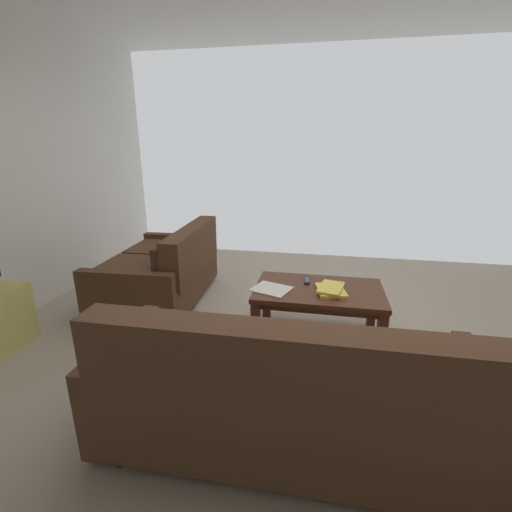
{
  "coord_description": "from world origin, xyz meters",
  "views": [
    {
      "loc": [
        0.02,
        2.45,
        1.56
      ],
      "look_at": [
        0.5,
        -0.05,
        0.77
      ],
      "focal_mm": 24.77,
      "sensor_mm": 36.0,
      "label": 1
    }
  ],
  "objects_px": {
    "tv_remote": "(307,280)",
    "loose_magazine": "(271,289)",
    "loveseat_near": "(164,270)",
    "coffee_table": "(318,296)",
    "book_stack": "(331,289)",
    "sofa_main": "(287,392)"
  },
  "relations": [
    {
      "from": "tv_remote",
      "to": "loose_magazine",
      "type": "distance_m",
      "value": 0.35
    },
    {
      "from": "loveseat_near",
      "to": "tv_remote",
      "type": "relative_size",
      "value": 9.06
    },
    {
      "from": "coffee_table",
      "to": "book_stack",
      "type": "relative_size",
      "value": 3.23
    },
    {
      "from": "coffee_table",
      "to": "loose_magazine",
      "type": "height_order",
      "value": "loose_magazine"
    },
    {
      "from": "coffee_table",
      "to": "loose_magazine",
      "type": "bearing_deg",
      "value": 13.89
    },
    {
      "from": "sofa_main",
      "to": "loose_magazine",
      "type": "relative_size",
      "value": 6.86
    },
    {
      "from": "sofa_main",
      "to": "coffee_table",
      "type": "distance_m",
      "value": 1.2
    },
    {
      "from": "sofa_main",
      "to": "coffee_table",
      "type": "xyz_separation_m",
      "value": [
        -0.13,
        -1.2,
        0.02
      ]
    },
    {
      "from": "book_stack",
      "to": "loveseat_near",
      "type": "bearing_deg",
      "value": -17.9
    },
    {
      "from": "coffee_table",
      "to": "loose_magazine",
      "type": "distance_m",
      "value": 0.4
    },
    {
      "from": "sofa_main",
      "to": "loveseat_near",
      "type": "height_order",
      "value": "sofa_main"
    },
    {
      "from": "sofa_main",
      "to": "loose_magazine",
      "type": "height_order",
      "value": "sofa_main"
    },
    {
      "from": "loveseat_near",
      "to": "book_stack",
      "type": "distance_m",
      "value": 1.76
    },
    {
      "from": "loveseat_near",
      "to": "loose_magazine",
      "type": "xyz_separation_m",
      "value": [
        -1.2,
        0.58,
        0.12
      ]
    },
    {
      "from": "sofa_main",
      "to": "tv_remote",
      "type": "height_order",
      "value": "sofa_main"
    },
    {
      "from": "coffee_table",
      "to": "book_stack",
      "type": "bearing_deg",
      "value": 149.19
    },
    {
      "from": "book_stack",
      "to": "tv_remote",
      "type": "height_order",
      "value": "book_stack"
    },
    {
      "from": "tv_remote",
      "to": "loveseat_near",
      "type": "bearing_deg",
      "value": -13.35
    },
    {
      "from": "book_stack",
      "to": "tv_remote",
      "type": "relative_size",
      "value": 1.97
    },
    {
      "from": "book_stack",
      "to": "loose_magazine",
      "type": "distance_m",
      "value": 0.47
    },
    {
      "from": "coffee_table",
      "to": "loose_magazine",
      "type": "xyz_separation_m",
      "value": [
        0.38,
        0.09,
        0.07
      ]
    },
    {
      "from": "loveseat_near",
      "to": "loose_magazine",
      "type": "height_order",
      "value": "loveseat_near"
    }
  ]
}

